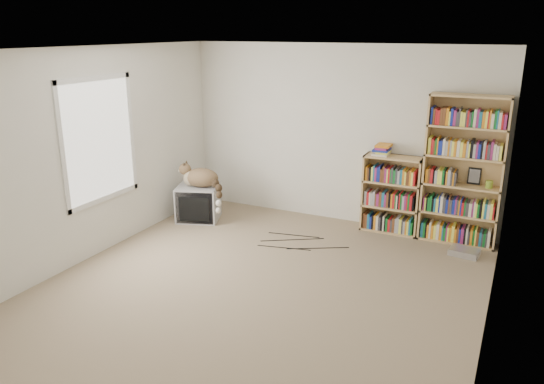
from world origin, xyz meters
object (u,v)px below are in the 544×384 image
at_px(cat, 204,181).
at_px(bookcase_tall, 463,175).
at_px(crt_tv, 198,203).
at_px(dvd_player, 464,252).
at_px(bookcase_short, 392,197).

xyz_separation_m(cat, bookcase_tall, (3.39, 0.79, 0.30)).
distance_m(crt_tv, dvd_player, 3.70).
relative_size(bookcase_tall, bookcase_short, 1.81).
height_order(bookcase_short, dvd_player, bookcase_short).
bearing_deg(crt_tv, bookcase_short, -4.02).
bearing_deg(crt_tv, dvd_player, -14.90).
relative_size(bookcase_short, dvd_player, 3.06).
distance_m(cat, bookcase_short, 2.63).
distance_m(crt_tv, cat, 0.38).
distance_m(cat, dvd_player, 3.61).
bearing_deg(crt_tv, bookcase_tall, -7.84).
distance_m(crt_tv, bookcase_short, 2.76).
relative_size(crt_tv, bookcase_short, 0.69).
xyz_separation_m(crt_tv, bookcase_tall, (3.52, 0.75, 0.66)).
relative_size(cat, dvd_player, 2.31).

